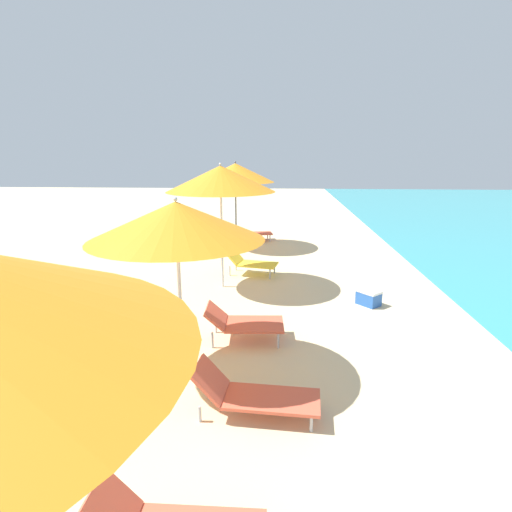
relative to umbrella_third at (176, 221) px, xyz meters
The scene contains 8 objects.
umbrella_third is the anchor object (origin of this frame).
lounger_third_shoreside 2.33m from the umbrella_third, 55.34° to the left, with size 1.34×0.76×0.60m.
lounger_third_inland 2.41m from the umbrella_third, 40.18° to the right, with size 1.54×0.66×0.63m.
umbrella_fourth 3.95m from the umbrella_third, 89.87° to the left, with size 2.47×2.47×2.89m.
lounger_fourth_shoreside 5.38m from the umbrella_third, 83.17° to the left, with size 1.38×0.86×0.62m.
umbrella_farthest 8.22m from the umbrella_third, 91.01° to the left, with size 2.55×2.55×2.84m.
lounger_farthest_shoreside 9.46m from the umbrella_third, 88.25° to the left, with size 1.56×0.89×0.55m.
cooler_box 4.83m from the umbrella_third, 42.26° to the left, with size 0.54×0.55×0.32m.
Camera 1 is at (1.15, 2.94, 3.10)m, focal length 28.67 mm.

